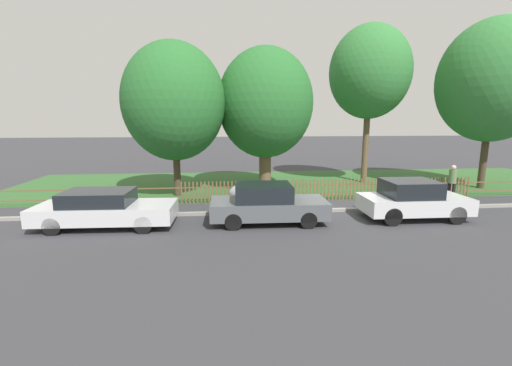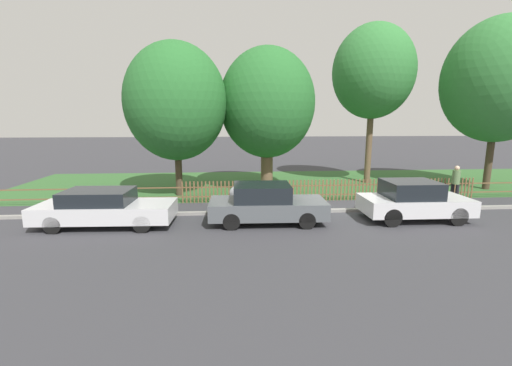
# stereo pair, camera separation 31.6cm
# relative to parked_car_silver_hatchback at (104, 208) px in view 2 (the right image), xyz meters

# --- Properties ---
(ground_plane) EXTENTS (120.00, 120.00, 0.00)m
(ground_plane) POSITION_rel_parked_car_silver_hatchback_xyz_m (8.89, 1.05, -0.65)
(ground_plane) COLOR #38383D
(kerb_stone) EXTENTS (32.57, 0.20, 0.12)m
(kerb_stone) POSITION_rel_parked_car_silver_hatchback_xyz_m (8.89, 1.15, -0.59)
(kerb_stone) COLOR gray
(kerb_stone) RESTS_ON ground
(grass_strip) EXTENTS (32.57, 8.78, 0.01)m
(grass_strip) POSITION_rel_parked_car_silver_hatchback_xyz_m (8.89, 7.48, -0.64)
(grass_strip) COLOR #33602D
(grass_strip) RESTS_ON ground
(park_fence) EXTENTS (32.57, 0.05, 0.96)m
(park_fence) POSITION_rel_parked_car_silver_hatchback_xyz_m (8.89, 3.10, -0.17)
(park_fence) COLOR brown
(park_fence) RESTS_ON ground
(parked_car_silver_hatchback) EXTENTS (4.63, 1.87, 1.27)m
(parked_car_silver_hatchback) POSITION_rel_parked_car_silver_hatchback_xyz_m (0.00, 0.00, 0.00)
(parked_car_silver_hatchback) COLOR silver
(parked_car_silver_hatchback) RESTS_ON ground
(parked_car_black_saloon) EXTENTS (4.12, 1.84, 1.39)m
(parked_car_black_saloon) POSITION_rel_parked_car_silver_hatchback_xyz_m (5.56, -0.04, 0.04)
(parked_car_black_saloon) COLOR #51565B
(parked_car_black_saloon) RESTS_ON ground
(parked_car_navy_estate) EXTENTS (3.78, 1.80, 1.44)m
(parked_car_navy_estate) POSITION_rel_parked_car_silver_hatchback_xyz_m (10.93, -0.09, 0.08)
(parked_car_navy_estate) COLOR silver
(parked_car_navy_estate) RESTS_ON ground
(covered_motorcycle) EXTENTS (1.92, 0.75, 1.10)m
(covered_motorcycle) POSITION_rel_parked_car_silver_hatchback_xyz_m (5.21, 2.06, 0.02)
(covered_motorcycle) COLOR black
(covered_motorcycle) RESTS_ON ground
(tree_nearest_kerb) EXTENTS (4.69, 4.69, 7.10)m
(tree_nearest_kerb) POSITION_rel_parked_car_silver_hatchback_xyz_m (1.86, 4.72, 3.76)
(tree_nearest_kerb) COLOR #473828
(tree_nearest_kerb) RESTS_ON ground
(tree_behind_motorcycle) EXTENTS (4.72, 4.72, 7.13)m
(tree_behind_motorcycle) POSITION_rel_parked_car_silver_hatchback_xyz_m (6.20, 5.63, 3.74)
(tree_behind_motorcycle) COLOR brown
(tree_behind_motorcycle) RESTS_ON ground
(tree_mid_park) EXTENTS (4.42, 4.42, 8.72)m
(tree_mid_park) POSITION_rel_parked_car_silver_hatchback_xyz_m (12.19, 7.24, 5.51)
(tree_mid_park) COLOR brown
(tree_mid_park) RESTS_ON ground
(tree_far_left) EXTENTS (5.34, 5.34, 8.61)m
(tree_far_left) POSITION_rel_parked_car_silver_hatchback_xyz_m (17.73, 4.99, 4.88)
(tree_far_left) COLOR #473828
(tree_far_left) RESTS_ON ground
(pedestrian_near_fence) EXTENTS (0.43, 0.43, 1.61)m
(pedestrian_near_fence) POSITION_rel_parked_car_silver_hatchback_xyz_m (14.33, 2.56, 0.26)
(pedestrian_near_fence) COLOR black
(pedestrian_near_fence) RESTS_ON ground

